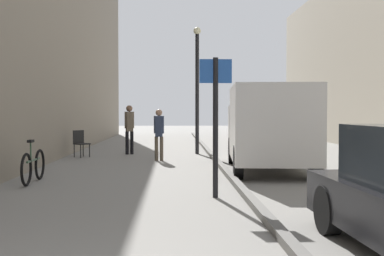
{
  "coord_description": "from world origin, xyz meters",
  "views": [
    {
      "loc": [
        0.22,
        -2.6,
        1.61
      ],
      "look_at": [
        0.71,
        10.37,
        1.17
      ],
      "focal_mm": 46.11,
      "sensor_mm": 36.0,
      "label": 1
    }
  ],
  "objects_px": {
    "pedestrian_mid_block": "(159,131)",
    "bicycle_leaning": "(33,166)",
    "delivery_van": "(268,126)",
    "pedestrian_main_foreground": "(129,126)",
    "lamp_post": "(197,82)",
    "cafe_chair_near_window": "(80,142)",
    "street_sign_post": "(216,115)"
  },
  "relations": [
    {
      "from": "street_sign_post",
      "to": "lamp_post",
      "type": "relative_size",
      "value": 0.55
    },
    {
      "from": "pedestrian_mid_block",
      "to": "lamp_post",
      "type": "bearing_deg",
      "value": 69.02
    },
    {
      "from": "pedestrian_mid_block",
      "to": "street_sign_post",
      "type": "relative_size",
      "value": 0.64
    },
    {
      "from": "cafe_chair_near_window",
      "to": "pedestrian_main_foreground",
      "type": "bearing_deg",
      "value": 168.16
    },
    {
      "from": "pedestrian_main_foreground",
      "to": "street_sign_post",
      "type": "height_order",
      "value": "street_sign_post"
    },
    {
      "from": "delivery_van",
      "to": "lamp_post",
      "type": "xyz_separation_m",
      "value": [
        -1.68,
        5.3,
        1.5
      ]
    },
    {
      "from": "pedestrian_main_foreground",
      "to": "pedestrian_mid_block",
      "type": "xyz_separation_m",
      "value": [
        1.17,
        -2.44,
        -0.09
      ]
    },
    {
      "from": "street_sign_post",
      "to": "bicycle_leaning",
      "type": "distance_m",
      "value": 4.57
    },
    {
      "from": "bicycle_leaning",
      "to": "lamp_post",
      "type": "bearing_deg",
      "value": 61.55
    },
    {
      "from": "pedestrian_mid_block",
      "to": "bicycle_leaning",
      "type": "height_order",
      "value": "pedestrian_mid_block"
    },
    {
      "from": "cafe_chair_near_window",
      "to": "lamp_post",
      "type": "bearing_deg",
      "value": 150.26
    },
    {
      "from": "street_sign_post",
      "to": "bicycle_leaning",
      "type": "xyz_separation_m",
      "value": [
        -3.93,
        2.02,
        -1.16
      ]
    },
    {
      "from": "pedestrian_main_foreground",
      "to": "street_sign_post",
      "type": "relative_size",
      "value": 0.7
    },
    {
      "from": "pedestrian_main_foreground",
      "to": "delivery_van",
      "type": "relative_size",
      "value": 0.34
    },
    {
      "from": "bicycle_leaning",
      "to": "cafe_chair_near_window",
      "type": "relative_size",
      "value": 1.88
    },
    {
      "from": "street_sign_post",
      "to": "bicycle_leaning",
      "type": "relative_size",
      "value": 1.47
    },
    {
      "from": "delivery_van",
      "to": "cafe_chair_near_window",
      "type": "xyz_separation_m",
      "value": [
        -5.83,
        4.12,
        -0.67
      ]
    },
    {
      "from": "delivery_van",
      "to": "cafe_chair_near_window",
      "type": "relative_size",
      "value": 5.65
    },
    {
      "from": "delivery_van",
      "to": "bicycle_leaning",
      "type": "distance_m",
      "value": 6.15
    },
    {
      "from": "street_sign_post",
      "to": "cafe_chair_near_window",
      "type": "xyz_separation_m",
      "value": [
        -4.04,
        8.24,
        -1.0
      ]
    },
    {
      "from": "lamp_post",
      "to": "bicycle_leaning",
      "type": "relative_size",
      "value": 2.69
    },
    {
      "from": "delivery_van",
      "to": "pedestrian_main_foreground",
      "type": "bearing_deg",
      "value": 133.61
    },
    {
      "from": "delivery_van",
      "to": "cafe_chair_near_window",
      "type": "height_order",
      "value": "delivery_van"
    },
    {
      "from": "pedestrian_mid_block",
      "to": "delivery_van",
      "type": "height_order",
      "value": "delivery_van"
    },
    {
      "from": "pedestrian_mid_block",
      "to": "delivery_van",
      "type": "bearing_deg",
      "value": -34.91
    },
    {
      "from": "pedestrian_mid_block",
      "to": "street_sign_post",
      "type": "bearing_deg",
      "value": -72.44
    },
    {
      "from": "pedestrian_mid_block",
      "to": "street_sign_post",
      "type": "height_order",
      "value": "street_sign_post"
    },
    {
      "from": "street_sign_post",
      "to": "lamp_post",
      "type": "distance_m",
      "value": 9.5
    },
    {
      "from": "pedestrian_main_foreground",
      "to": "lamp_post",
      "type": "distance_m",
      "value": 3.04
    },
    {
      "from": "pedestrian_main_foreground",
      "to": "cafe_chair_near_window",
      "type": "distance_m",
      "value": 2.01
    },
    {
      "from": "pedestrian_mid_block",
      "to": "lamp_post",
      "type": "distance_m",
      "value": 3.38
    },
    {
      "from": "pedestrian_mid_block",
      "to": "street_sign_post",
      "type": "xyz_separation_m",
      "value": [
        1.25,
        -6.88,
        0.58
      ]
    }
  ]
}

